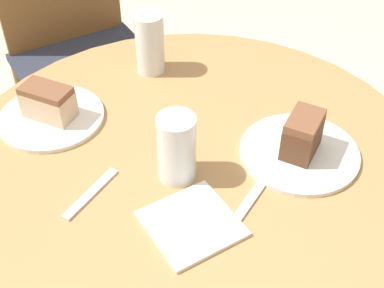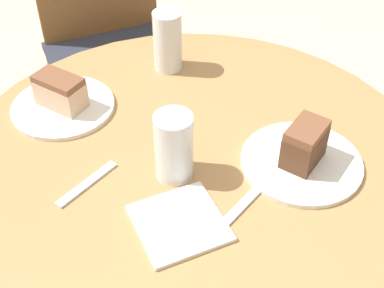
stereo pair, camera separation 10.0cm
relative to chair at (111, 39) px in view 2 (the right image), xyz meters
The scene contains 11 objects.
table 0.90m from the chair, 85.21° to the right, with size 0.99×0.99×0.73m.
chair is the anchor object (origin of this frame).
plate_near 1.03m from the chair, 73.59° to the right, with size 0.24×0.24×0.01m.
plate_far 0.73m from the chair, 104.05° to the right, with size 0.23×0.23×0.01m.
cake_slice_near 1.04m from the chair, 73.59° to the right, with size 0.11×0.11×0.09m.
cake_slice_far 0.74m from the chair, 104.05° to the right, with size 0.12×0.12×0.07m.
glass_lemonade 0.97m from the chair, 87.99° to the right, with size 0.07×0.07×0.14m.
glass_water 0.64m from the chair, 80.33° to the right, with size 0.07×0.07×0.15m.
napkin_stack 1.08m from the chair, 89.25° to the right, with size 0.18×0.18×0.01m.
fork 1.06m from the chair, 81.49° to the right, with size 0.14×0.11×0.00m.
spoon 0.96m from the chair, 98.47° to the right, with size 0.13×0.10×0.00m.
Camera 2 is at (-0.18, -0.76, 1.47)m, focal length 50.00 mm.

